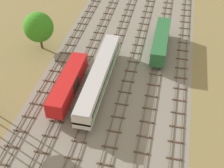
# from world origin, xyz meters

# --- Properties ---
(ground_plane) EXTENTS (480.00, 480.00, 0.00)m
(ground_plane) POSITION_xyz_m (0.00, 56.00, 0.00)
(ground_plane) COLOR olive
(ballast_bed) EXTENTS (27.25, 176.00, 0.01)m
(ballast_bed) POSITION_xyz_m (0.00, 56.00, 0.00)
(ballast_bed) COLOR gray
(ballast_bed) RESTS_ON ground
(track_far_left) EXTENTS (2.40, 126.00, 0.29)m
(track_far_left) POSITION_xyz_m (-11.63, 57.00, 0.14)
(track_far_left) COLOR #47382D
(track_far_left) RESTS_ON ground
(track_left) EXTENTS (2.40, 126.00, 0.29)m
(track_left) POSITION_xyz_m (-6.98, 57.00, 0.14)
(track_left) COLOR #47382D
(track_left) RESTS_ON ground
(track_centre_left) EXTENTS (2.40, 126.00, 0.29)m
(track_centre_left) POSITION_xyz_m (-2.33, 57.00, 0.14)
(track_centre_left) COLOR #47382D
(track_centre_left) RESTS_ON ground
(track_centre) EXTENTS (2.40, 126.00, 0.29)m
(track_centre) POSITION_xyz_m (2.33, 57.00, 0.14)
(track_centre) COLOR #47382D
(track_centre) RESTS_ON ground
(track_centre_right) EXTENTS (2.40, 126.00, 0.29)m
(track_centre_right) POSITION_xyz_m (6.98, 57.00, 0.14)
(track_centre_right) COLOR #47382D
(track_centre_right) RESTS_ON ground
(track_right) EXTENTS (2.40, 126.00, 0.29)m
(track_right) POSITION_xyz_m (11.63, 57.00, 0.14)
(track_right) COLOR #47382D
(track_right) RESTS_ON ground
(freight_boxcar_left_nearest) EXTENTS (2.87, 14.00, 3.60)m
(freight_boxcar_left_nearest) POSITION_xyz_m (-6.97, 38.06, 2.45)
(freight_boxcar_left_nearest) COLOR red
(freight_boxcar_left_nearest) RESTS_ON ground
(passenger_coach_centre_left_near) EXTENTS (2.96, 22.00, 3.80)m
(passenger_coach_centre_left_near) POSITION_xyz_m (-2.33, 40.97, 2.61)
(passenger_coach_centre_left_near) COLOR beige
(passenger_coach_centre_left_near) RESTS_ON ground
(freight_boxcar_centre_right_mid) EXTENTS (2.87, 14.00, 3.60)m
(freight_boxcar_centre_right_mid) POSITION_xyz_m (6.98, 54.40, 2.45)
(freight_boxcar_centre_right_mid) COLOR #286638
(freight_boxcar_centre_right_mid) RESTS_ON ground
(lineside_tree_0) EXTENTS (5.97, 5.97, 7.93)m
(lineside_tree_0) POSITION_xyz_m (-17.02, 50.31, 4.93)
(lineside_tree_0) COLOR #4C331E
(lineside_tree_0) RESTS_ON ground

